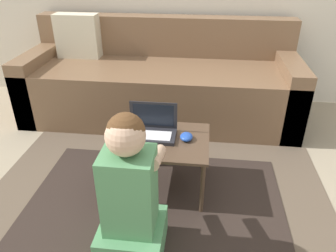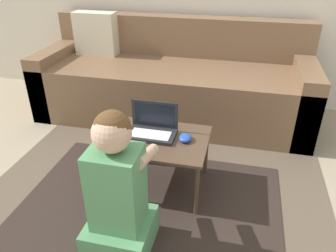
{
  "view_description": "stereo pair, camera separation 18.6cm",
  "coord_description": "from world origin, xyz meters",
  "px_view_note": "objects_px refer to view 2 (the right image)",
  "views": [
    {
      "loc": [
        0.14,
        -1.35,
        1.3
      ],
      "look_at": [
        -0.05,
        0.27,
        0.4
      ],
      "focal_mm": 35.0,
      "sensor_mm": 36.0,
      "label": 1
    },
    {
      "loc": [
        0.33,
        -1.32,
        1.3
      ],
      "look_at": [
        -0.05,
        0.27,
        0.4
      ],
      "focal_mm": 35.0,
      "sensor_mm": 36.0,
      "label": 2
    }
  ],
  "objects_px": {
    "laptop_desk": "(158,144)",
    "laptop": "(152,129)",
    "person_seated": "(118,194)",
    "couch": "(172,83)",
    "computer_mouse": "(185,138)"
  },
  "relations": [
    {
      "from": "computer_mouse",
      "to": "person_seated",
      "type": "height_order",
      "value": "person_seated"
    },
    {
      "from": "laptop",
      "to": "laptop_desk",
      "type": "bearing_deg",
      "value": -41.58
    },
    {
      "from": "couch",
      "to": "computer_mouse",
      "type": "relative_size",
      "value": 24.12
    },
    {
      "from": "computer_mouse",
      "to": "couch",
      "type": "bearing_deg",
      "value": 106.69
    },
    {
      "from": "couch",
      "to": "computer_mouse",
      "type": "distance_m",
      "value": 1.03
    },
    {
      "from": "couch",
      "to": "person_seated",
      "type": "bearing_deg",
      "value": -86.87
    },
    {
      "from": "laptop",
      "to": "person_seated",
      "type": "distance_m",
      "value": 0.52
    },
    {
      "from": "laptop_desk",
      "to": "laptop",
      "type": "bearing_deg",
      "value": 138.42
    },
    {
      "from": "couch",
      "to": "person_seated",
      "type": "relative_size",
      "value": 2.99
    },
    {
      "from": "laptop_desk",
      "to": "laptop",
      "type": "relative_size",
      "value": 2.07
    },
    {
      "from": "laptop_desk",
      "to": "computer_mouse",
      "type": "distance_m",
      "value": 0.17
    },
    {
      "from": "person_seated",
      "to": "computer_mouse",
      "type": "bearing_deg",
      "value": 66.58
    },
    {
      "from": "laptop_desk",
      "to": "person_seated",
      "type": "height_order",
      "value": "person_seated"
    },
    {
      "from": "laptop_desk",
      "to": "laptop",
      "type": "xyz_separation_m",
      "value": [
        -0.04,
        0.04,
        0.07
      ]
    },
    {
      "from": "laptop",
      "to": "person_seated",
      "type": "xyz_separation_m",
      "value": [
        -0.01,
        -0.52,
        -0.05
      ]
    }
  ]
}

